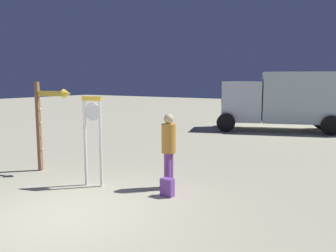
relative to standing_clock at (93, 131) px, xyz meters
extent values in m
plane|color=#A7A386|center=(0.87, -1.66, -1.33)|extent=(80.00, 80.00, 0.00)
cylinder|color=white|center=(-0.19, -0.06, -0.31)|extent=(0.07, 0.07, 2.04)
cylinder|color=white|center=(0.20, 0.05, -0.31)|extent=(0.07, 0.07, 2.04)
cube|color=yellow|center=(0.00, -0.01, 0.76)|extent=(0.49, 0.21, 0.10)
cylinder|color=silver|center=(-0.01, 0.02, 0.45)|extent=(0.41, 0.15, 0.42)
cube|color=black|center=(-0.01, 0.05, 0.45)|extent=(0.09, 0.04, 0.07)
cube|color=black|center=(-0.01, 0.05, 0.45)|extent=(0.09, 0.04, 0.15)
cube|color=#8C6042|center=(-2.28, 0.24, -0.09)|extent=(0.12, 0.12, 2.47)
cube|color=yellow|center=(-1.83, 0.34, 0.83)|extent=(0.82, 0.24, 0.14)
cone|color=yellow|center=(-1.33, 0.46, 0.83)|extent=(0.27, 0.29, 0.25)
sphere|color=#F0EA81|center=(-2.21, 0.26, -0.71)|extent=(0.04, 0.04, 0.04)
sphere|color=#FFF08D|center=(-2.21, 0.26, -0.34)|extent=(0.04, 0.04, 0.04)
sphere|color=#EDE680|center=(-2.21, 0.26, 0.03)|extent=(0.04, 0.04, 0.04)
sphere|color=#FFEE81|center=(-2.21, 0.26, 0.40)|extent=(0.04, 0.04, 0.04)
sphere|color=#FFEF82|center=(-2.21, 0.26, 0.77)|extent=(0.04, 0.04, 0.04)
cylinder|color=#7A3F94|center=(1.60, 0.87, -0.90)|extent=(0.16, 0.16, 0.85)
cylinder|color=#7A3F94|center=(1.64, 0.70, -0.90)|extent=(0.16, 0.16, 0.85)
cylinder|color=#C88833|center=(1.62, 0.79, -0.15)|extent=(0.33, 0.33, 0.67)
sphere|color=beige|center=(1.62, 0.79, 0.31)|extent=(0.23, 0.23, 0.23)
cube|color=#74429E|center=(1.90, 0.28, -1.13)|extent=(0.28, 0.17, 0.40)
cube|color=#61499D|center=(1.90, 0.38, -1.19)|extent=(0.20, 0.04, 0.18)
cube|color=silver|center=(2.63, 12.30, 0.35)|extent=(5.08, 3.60, 2.46)
cube|color=silver|center=(-0.50, 11.21, 0.13)|extent=(2.50, 2.61, 2.00)
cube|color=black|center=(-1.41, 10.89, 0.53)|extent=(0.61, 1.68, 0.88)
cylinder|color=black|center=(-1.54, 12.03, -0.88)|extent=(0.93, 0.53, 0.90)
cylinder|color=black|center=(-0.80, 9.91, -0.88)|extent=(0.93, 0.53, 0.90)
cylinder|color=black|center=(2.97, 13.60, -0.88)|extent=(0.93, 0.53, 0.90)
cylinder|color=black|center=(3.71, 11.48, -0.88)|extent=(0.93, 0.53, 0.90)
camera|label=1|loc=(5.81, -5.88, 1.18)|focal=37.14mm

